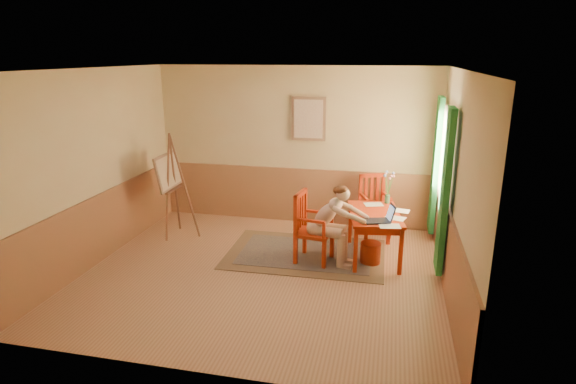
% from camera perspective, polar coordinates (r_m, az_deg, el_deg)
% --- Properties ---
extents(room, '(5.04, 4.54, 2.84)m').
position_cam_1_polar(room, '(6.33, -3.29, 1.81)').
color(room, tan).
rests_on(room, ground).
extents(wainscot, '(5.00, 4.50, 1.00)m').
position_cam_1_polar(wainscot, '(7.33, -1.49, -3.48)').
color(wainscot, '#AF744E').
rests_on(wainscot, room).
extents(window, '(0.12, 2.01, 2.20)m').
position_cam_1_polar(window, '(7.22, 18.05, 2.40)').
color(window, white).
rests_on(window, room).
extents(wall_portrait, '(0.60, 0.05, 0.76)m').
position_cam_1_polar(wall_portrait, '(8.29, 2.50, 8.81)').
color(wall_portrait, '#946C51').
rests_on(wall_portrait, room).
extents(rug, '(2.43, 1.65, 0.02)m').
position_cam_1_polar(rug, '(7.39, 2.13, -7.43)').
color(rug, '#8C7251').
rests_on(rug, room).
extents(table, '(0.90, 1.30, 0.72)m').
position_cam_1_polar(table, '(7.15, 10.40, -3.17)').
color(table, red).
rests_on(table, room).
extents(chair_left, '(0.55, 0.53, 1.06)m').
position_cam_1_polar(chair_left, '(6.97, 2.77, -4.30)').
color(chair_left, red).
rests_on(chair_left, room).
extents(chair_back, '(0.59, 0.60, 1.03)m').
position_cam_1_polar(chair_back, '(8.16, 10.33, -1.57)').
color(chair_back, red).
rests_on(chair_back, room).
extents(figure, '(0.93, 0.46, 1.22)m').
position_cam_1_polar(figure, '(6.83, 5.21, -3.51)').
color(figure, beige).
rests_on(figure, room).
extents(laptop, '(0.46, 0.35, 0.24)m').
position_cam_1_polar(laptop, '(6.76, 11.20, -3.12)').
color(laptop, '#1E2338').
rests_on(laptop, table).
extents(papers, '(0.72, 1.19, 0.00)m').
position_cam_1_polar(papers, '(7.09, 12.12, -2.65)').
color(papers, white).
rests_on(papers, table).
extents(vase, '(0.19, 0.25, 0.51)m').
position_cam_1_polar(vase, '(7.57, 11.98, 0.41)').
color(vase, '#3F724C').
rests_on(vase, table).
extents(wastebasket, '(0.32, 0.32, 0.32)m').
position_cam_1_polar(wastebasket, '(7.13, 9.92, -7.26)').
color(wastebasket, '#A33213').
rests_on(wastebasket, room).
extents(easel, '(0.59, 0.78, 1.76)m').
position_cam_1_polar(easel, '(8.07, -14.04, 1.91)').
color(easel, brown).
rests_on(easel, room).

